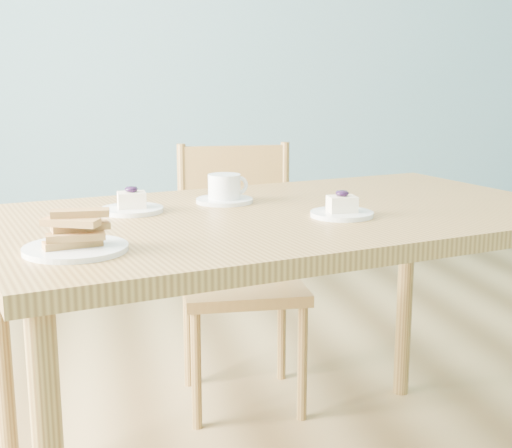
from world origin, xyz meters
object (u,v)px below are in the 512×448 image
Objects in this scene: dining_table at (286,241)px; coffee_cup at (225,191)px; dining_chair at (240,273)px; cheesecake_plate_near at (342,210)px; cheesecake_plate_far at (132,206)px; biscotti_plate at (75,239)px.

coffee_cup is (-0.13, 0.16, 0.12)m from dining_table.
dining_chair is at bearing 62.58° from coffee_cup.
dining_table is at bearing -60.84° from coffee_cup.
cheesecake_plate_near is at bearing -56.82° from coffee_cup.
dining_table is 1.82× the size of dining_chair.
cheesecake_plate_near is 0.98× the size of cheesecake_plate_far.
biscotti_plate is (-0.65, -0.22, 0.01)m from cheesecake_plate_near.
dining_table is 0.63m from biscotti_plate.
cheesecake_plate_near is 0.75× the size of biscotti_plate.
coffee_cup is at bearing -103.47° from dining_chair.
cheesecake_plate_near is 0.54m from cheesecake_plate_far.
cheesecake_plate_far is 0.28m from coffee_cup.
dining_table is 0.68m from dining_chair.
cheesecake_plate_far is at bearing 156.13° from dining_table.
dining_chair reaches higher than coffee_cup.
coffee_cup is (0.26, 0.08, 0.02)m from cheesecake_plate_far.
cheesecake_plate_near is at bearing -19.10° from cheesecake_plate_far.
biscotti_plate is (-0.53, -0.32, 0.11)m from dining_table.
dining_chair reaches higher than biscotti_plate.
dining_table is 10.35× the size of cheesecake_plate_far.
dining_chair reaches higher than cheesecake_plate_near.
biscotti_plate reaches higher than cheesecake_plate_near.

